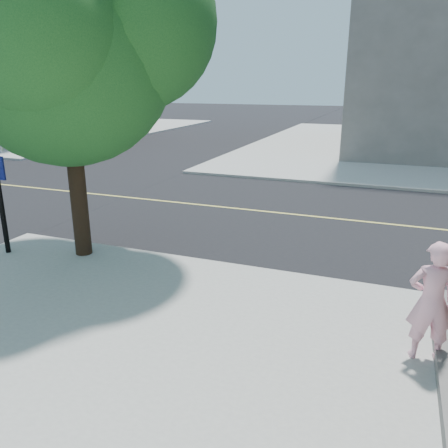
% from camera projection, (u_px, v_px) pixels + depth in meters
% --- Properties ---
extents(ground, '(140.00, 140.00, 0.00)m').
position_uv_depth(ground, '(60.00, 242.00, 11.21)').
color(ground, black).
rests_on(ground, ground).
extents(road_ew, '(140.00, 9.00, 0.01)m').
position_uv_depth(road_ew, '(151.00, 200.00, 15.21)').
color(road_ew, black).
rests_on(road_ew, ground).
extents(sidewalk_nw, '(26.00, 25.00, 0.12)m').
position_uv_depth(sidewalk_nw, '(14.00, 128.00, 38.20)').
color(sidewalk_nw, '#ADACA5').
rests_on(sidewalk_nw, ground).
extents(man_on_phone, '(0.70, 0.52, 1.73)m').
position_uv_depth(man_on_phone, '(431.00, 302.00, 6.08)').
color(man_on_phone, '#FBAFC5').
rests_on(man_on_phone, sidewalk_se).
extents(street_tree, '(5.51, 5.01, 7.31)m').
position_uv_depth(street_tree, '(67.00, 26.00, 8.72)').
color(street_tree, black).
rests_on(street_tree, sidewalk_se).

